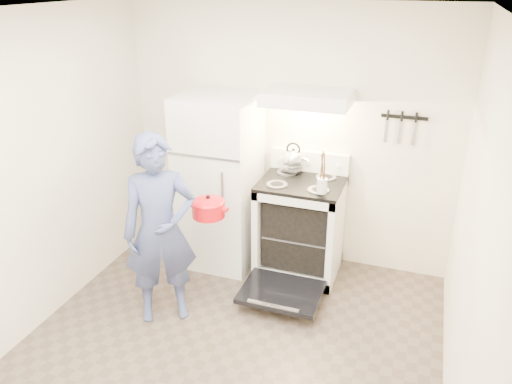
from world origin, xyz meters
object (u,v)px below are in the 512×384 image
stove_body (300,229)px  dutch_oven (208,209)px  person (160,231)px  refrigerator (220,181)px  tea_kettle (293,158)px

stove_body → dutch_oven: bearing=-131.6°
person → refrigerator: bearing=52.6°
refrigerator → dutch_oven: bearing=-74.6°
dutch_oven → refrigerator: bearing=105.4°
refrigerator → person: refrigerator is taller
refrigerator → person: bearing=-94.7°
tea_kettle → person: (-0.76, -1.22, -0.29)m
stove_body → tea_kettle: (-0.14, 0.17, 0.64)m
tea_kettle → person: person is taller
stove_body → person: 1.42m
stove_body → tea_kettle: 0.68m
refrigerator → stove_body: (0.81, 0.02, -0.39)m
person → stove_body: bearing=16.9°
stove_body → person: size_ratio=0.57×
refrigerator → tea_kettle: bearing=16.3°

